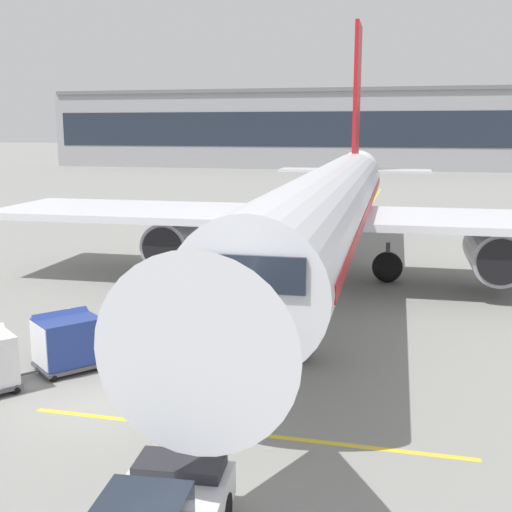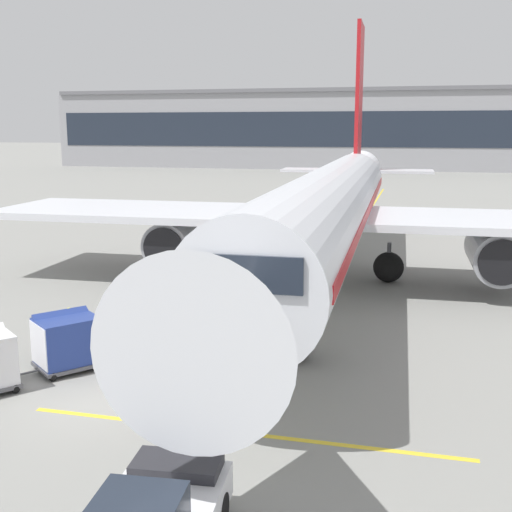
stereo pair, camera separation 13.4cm
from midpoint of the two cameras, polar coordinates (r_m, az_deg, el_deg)
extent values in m
plane|color=gray|center=(19.97, -13.79, -12.41)|extent=(600.00, 600.00, 0.00)
cylinder|color=silver|center=(32.24, 6.25, 4.28)|extent=(4.92, 35.75, 3.92)
cube|color=red|center=(32.24, 6.25, 4.28)|extent=(4.92, 34.33, 0.47)
cone|color=silver|center=(13.08, -3.10, -5.91)|extent=(3.83, 4.02, 3.73)
cone|color=silver|center=(53.02, 8.69, 7.22)|extent=(3.51, 6.36, 3.33)
cube|color=silver|center=(35.34, -8.73, 3.86)|extent=(17.13, 7.60, 0.36)
cylinder|color=#93969E|center=(34.42, -6.96, 1.36)|extent=(2.56, 4.70, 2.43)
cylinder|color=black|center=(32.23, -8.34, 0.66)|extent=(2.07, 0.18, 2.07)
cylinder|color=#93969E|center=(32.86, 20.01, 0.29)|extent=(2.56, 4.70, 2.43)
cylinder|color=black|center=(30.55, 20.58, -0.53)|extent=(2.07, 0.18, 2.07)
cube|color=red|center=(51.39, 8.77, 13.62)|extent=(0.40, 4.28, 10.70)
cube|color=silver|center=(51.13, 8.56, 7.42)|extent=(11.59, 3.17, 0.20)
cube|color=#1E2633|center=(15.51, -0.44, -0.92)|extent=(2.79, 1.84, 0.86)
cylinder|color=#47474C|center=(22.35, 3.16, -5.60)|extent=(0.22, 0.22, 1.29)
sphere|color=black|center=(22.55, 3.15, -7.17)|extent=(1.58, 1.58, 1.58)
cylinder|color=#47474C|center=(34.80, 1.65, 0.51)|extent=(0.22, 0.22, 1.29)
sphere|color=black|center=(34.93, 1.64, -0.54)|extent=(1.58, 1.58, 1.58)
cylinder|color=#47474C|center=(34.23, 11.37, 0.11)|extent=(0.22, 0.22, 1.29)
sphere|color=black|center=(34.36, 11.33, -0.95)|extent=(1.58, 1.58, 1.58)
cube|color=silver|center=(24.09, -8.37, -6.79)|extent=(3.30, 3.69, 0.44)
cube|color=black|center=(23.77, -10.79, -5.68)|extent=(0.81, 0.81, 0.70)
cylinder|color=#333338|center=(24.08, -9.38, -5.28)|extent=(0.08, 0.08, 0.80)
cube|color=silver|center=(24.29, -6.18, -3.17)|extent=(3.51, 4.34, 2.48)
cube|color=black|center=(24.27, -6.19, -2.97)|extent=(3.31, 4.14, 2.32)
cube|color=#333338|center=(23.91, -5.60, -3.10)|extent=(2.80, 3.80, 2.50)
cube|color=#333338|center=(24.62, -6.76, -2.70)|extent=(2.80, 3.80, 2.50)
cylinder|color=black|center=(24.19, -5.01, -7.18)|extent=(0.49, 0.57, 0.56)
cylinder|color=black|center=(25.35, -6.94, -6.35)|extent=(0.49, 0.57, 0.56)
cylinder|color=black|center=(22.99, -9.92, -8.31)|extent=(0.49, 0.57, 0.56)
cylinder|color=black|center=(24.21, -11.69, -7.36)|extent=(0.49, 0.57, 0.56)
cube|color=#515156|center=(22.68, -16.24, -9.05)|extent=(2.50, 2.56, 0.12)
cylinder|color=#4C4C51|center=(22.28, -19.50, -9.66)|extent=(0.49, 0.59, 0.07)
cube|color=navy|center=(22.42, -16.35, -7.11)|extent=(2.36, 2.42, 1.50)
cube|color=navy|center=(22.64, -16.81, -5.57)|extent=(1.79, 1.96, 0.74)
cube|color=silver|center=(22.12, -18.69, -7.51)|extent=(1.15, 0.92, 1.38)
sphere|color=black|center=(23.06, -18.73, -9.03)|extent=(0.30, 0.30, 0.30)
sphere|color=black|center=(21.85, -17.53, -10.09)|extent=(0.30, 0.30, 0.30)
sphere|color=black|center=(23.58, -15.02, -8.36)|extent=(0.30, 0.30, 0.30)
sphere|color=black|center=(22.39, -13.65, -9.35)|extent=(0.30, 0.30, 0.30)
sphere|color=black|center=(22.51, -21.55, -9.72)|extent=(0.30, 0.30, 0.30)
sphere|color=black|center=(21.29, -20.49, -10.86)|extent=(0.30, 0.30, 0.30)
cube|color=#28282D|center=(13.95, -6.97, -17.76)|extent=(1.86, 1.12, 0.24)
cylinder|color=black|center=(13.91, -3.29, -21.49)|extent=(0.34, 0.78, 0.76)
cylinder|color=black|center=(14.36, -11.01, -20.54)|extent=(0.34, 0.78, 0.76)
cylinder|color=black|center=(23.01, -8.11, -7.83)|extent=(0.15, 0.15, 0.86)
cylinder|color=black|center=(22.93, -7.72, -7.89)|extent=(0.15, 0.15, 0.86)
cube|color=orange|center=(22.75, -7.97, -6.15)|extent=(0.41, 0.29, 0.58)
cube|color=white|center=(22.85, -7.81, -6.06)|extent=(0.34, 0.06, 0.08)
sphere|color=#9E7051|center=(22.63, -7.99, -5.16)|extent=(0.21, 0.21, 0.21)
sphere|color=yellow|center=(22.61, -8.00, -4.98)|extent=(0.23, 0.23, 0.23)
cylinder|color=orange|center=(22.87, -8.49, -6.19)|extent=(0.09, 0.09, 0.56)
cylinder|color=orange|center=(22.65, -7.43, -6.34)|extent=(0.09, 0.09, 0.56)
cylinder|color=#514C42|center=(23.98, -16.19, -7.39)|extent=(0.15, 0.15, 0.86)
cylinder|color=#514C42|center=(23.82, -15.99, -7.50)|extent=(0.15, 0.15, 0.86)
cube|color=yellow|center=(23.68, -16.18, -5.79)|extent=(0.45, 0.40, 0.58)
cube|color=white|center=(23.74, -15.92, -5.73)|extent=(0.30, 0.19, 0.08)
sphere|color=#9E7051|center=(23.57, -16.24, -4.84)|extent=(0.21, 0.21, 0.21)
sphere|color=yellow|center=(23.55, -16.25, -4.67)|extent=(0.23, 0.23, 0.23)
cylinder|color=yellow|center=(23.90, -16.46, -5.77)|extent=(0.09, 0.09, 0.56)
cylinder|color=yellow|center=(23.50, -15.90, -6.03)|extent=(0.09, 0.09, 0.56)
cylinder|color=#514C42|center=(22.85, -17.96, -8.42)|extent=(0.15, 0.15, 0.86)
cylinder|color=#514C42|center=(22.69, -18.08, -8.57)|extent=(0.15, 0.15, 0.86)
cube|color=orange|center=(22.55, -18.13, -6.77)|extent=(0.34, 0.43, 0.58)
cube|color=white|center=(22.51, -17.82, -6.77)|extent=(0.11, 0.33, 0.08)
sphere|color=brown|center=(22.43, -18.19, -5.77)|extent=(0.21, 0.21, 0.21)
sphere|color=yellow|center=(22.41, -18.20, -5.60)|extent=(0.23, 0.23, 0.23)
cylinder|color=orange|center=(22.78, -17.96, -6.70)|extent=(0.09, 0.09, 0.56)
cylinder|color=orange|center=(22.34, -18.29, -7.07)|extent=(0.09, 0.09, 0.56)
cube|color=black|center=(33.04, -5.51, -2.63)|extent=(0.55, 0.55, 0.05)
cone|color=orange|center=(32.97, -5.52, -2.10)|extent=(0.44, 0.44, 0.58)
cylinder|color=white|center=(32.96, -5.52, -2.05)|extent=(0.24, 0.24, 0.07)
cube|color=yellow|center=(33.02, 5.45, -2.67)|extent=(0.20, 110.00, 0.01)
cube|color=yellow|center=(17.70, -1.49, -15.25)|extent=(12.00, 0.20, 0.01)
cube|color=#939399|center=(133.21, 5.62, 10.86)|extent=(107.42, 17.31, 14.49)
cube|color=#1E2633|center=(124.60, 5.03, 11.02)|extent=(104.19, 0.10, 6.52)
cube|color=slate|center=(131.68, 5.57, 14.16)|extent=(106.34, 14.71, 0.70)
camera|label=1|loc=(0.07, -90.16, -0.03)|focal=45.60mm
camera|label=2|loc=(0.07, 89.84, 0.03)|focal=45.60mm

